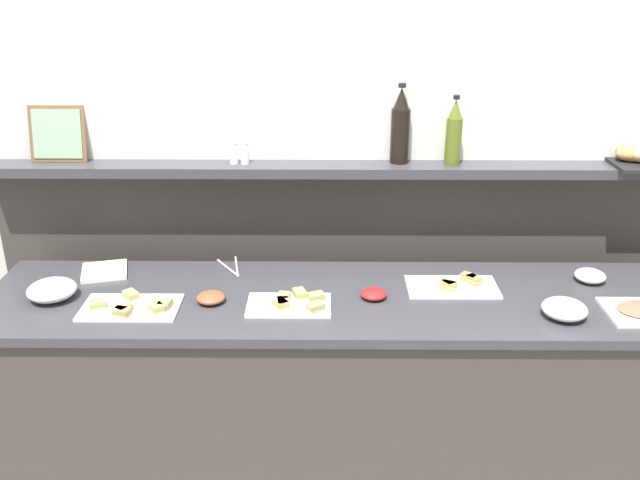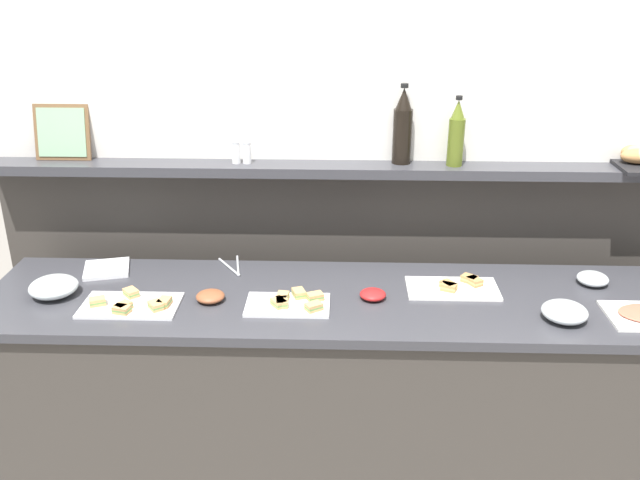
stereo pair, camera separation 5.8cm
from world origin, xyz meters
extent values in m
plane|color=gray|center=(0.00, 0.60, 0.00)|extent=(12.00, 12.00, 0.00)
cube|color=#3D3833|center=(0.00, 0.00, 0.44)|extent=(2.70, 0.58, 0.87)
cube|color=#38383D|center=(0.00, 0.00, 0.89)|extent=(2.74, 0.62, 0.03)
cube|color=#3D3833|center=(0.00, 0.49, 0.63)|extent=(3.00, 0.08, 1.25)
cube|color=#38383D|center=(0.00, 0.44, 1.27)|extent=(3.00, 0.22, 0.04)
cube|color=white|center=(-0.24, -0.08, 0.91)|extent=(0.30, 0.18, 0.01)
cube|color=tan|center=(-0.26, -0.05, 0.92)|extent=(0.05, 0.06, 0.01)
cube|color=#66994C|center=(-0.26, -0.05, 0.93)|extent=(0.05, 0.06, 0.01)
cube|color=tan|center=(-0.26, -0.05, 0.94)|extent=(0.05, 0.06, 0.01)
cube|color=tan|center=(-0.21, -0.02, 0.92)|extent=(0.06, 0.07, 0.01)
cube|color=#66994C|center=(-0.21, -0.02, 0.93)|extent=(0.06, 0.07, 0.01)
cube|color=tan|center=(-0.21, -0.02, 0.94)|extent=(0.06, 0.07, 0.01)
cube|color=tan|center=(-0.26, -0.10, 0.92)|extent=(0.05, 0.06, 0.01)
cube|color=#66994C|center=(-0.26, -0.10, 0.93)|extent=(0.05, 0.06, 0.01)
cube|color=tan|center=(-0.26, -0.10, 0.94)|extent=(0.05, 0.06, 0.01)
cube|color=tan|center=(-0.15, -0.05, 0.92)|extent=(0.07, 0.06, 0.01)
cube|color=#66994C|center=(-0.15, -0.05, 0.93)|extent=(0.07, 0.06, 0.01)
cube|color=tan|center=(-0.15, -0.05, 0.94)|extent=(0.07, 0.06, 0.01)
cube|color=tan|center=(-0.27, -0.10, 0.92)|extent=(0.06, 0.07, 0.01)
cube|color=#66994C|center=(-0.27, -0.10, 0.93)|extent=(0.06, 0.07, 0.01)
cube|color=tan|center=(-0.27, -0.10, 0.94)|extent=(0.06, 0.07, 0.01)
cube|color=tan|center=(-0.15, -0.12, 0.92)|extent=(0.07, 0.06, 0.01)
cube|color=#66994C|center=(-0.15, -0.12, 0.93)|extent=(0.07, 0.06, 0.01)
cube|color=tan|center=(-0.15, -0.12, 0.94)|extent=(0.07, 0.06, 0.01)
cube|color=white|center=(0.36, 0.07, 0.91)|extent=(0.34, 0.18, 0.01)
cube|color=#B7844C|center=(0.45, 0.10, 0.92)|extent=(0.06, 0.07, 0.01)
cube|color=#E5C666|center=(0.45, 0.10, 0.93)|extent=(0.06, 0.07, 0.01)
cube|color=#B7844C|center=(0.45, 0.10, 0.94)|extent=(0.06, 0.07, 0.01)
cube|color=#B7844C|center=(0.35, 0.06, 0.92)|extent=(0.06, 0.07, 0.01)
cube|color=#E5C666|center=(0.35, 0.06, 0.93)|extent=(0.06, 0.07, 0.01)
cube|color=#B7844C|center=(0.35, 0.06, 0.94)|extent=(0.06, 0.07, 0.01)
cube|color=#B7844C|center=(0.43, 0.12, 0.92)|extent=(0.07, 0.07, 0.01)
cube|color=#E5C666|center=(0.43, 0.12, 0.93)|extent=(0.07, 0.07, 0.01)
cube|color=#B7844C|center=(0.43, 0.12, 0.94)|extent=(0.07, 0.07, 0.01)
cube|color=#B7844C|center=(0.35, 0.05, 0.92)|extent=(0.07, 0.06, 0.01)
cube|color=#E5C666|center=(0.35, 0.05, 0.93)|extent=(0.07, 0.06, 0.01)
cube|color=#B7844C|center=(0.35, 0.05, 0.94)|extent=(0.07, 0.06, 0.01)
cube|color=white|center=(-0.80, -0.10, 0.91)|extent=(0.34, 0.20, 0.01)
cube|color=tan|center=(-0.81, -0.17, 0.92)|extent=(0.06, 0.05, 0.01)
cube|color=#66994C|center=(-0.81, -0.17, 0.93)|extent=(0.06, 0.05, 0.01)
cube|color=tan|center=(-0.81, -0.17, 0.94)|extent=(0.06, 0.05, 0.01)
cube|color=tan|center=(-0.70, -0.13, 0.92)|extent=(0.07, 0.07, 0.01)
cube|color=#66994C|center=(-0.70, -0.13, 0.93)|extent=(0.07, 0.07, 0.01)
cube|color=tan|center=(-0.70, -0.13, 0.94)|extent=(0.07, 0.07, 0.01)
cube|color=tan|center=(-0.92, -0.11, 0.92)|extent=(0.07, 0.06, 0.01)
cube|color=#66994C|center=(-0.92, -0.11, 0.93)|extent=(0.07, 0.06, 0.01)
cube|color=tan|center=(-0.92, -0.11, 0.94)|extent=(0.07, 0.06, 0.01)
cube|color=tan|center=(-0.82, -0.04, 0.92)|extent=(0.07, 0.07, 0.01)
cube|color=#66994C|center=(-0.82, -0.04, 0.93)|extent=(0.07, 0.07, 0.01)
cube|color=tan|center=(-0.82, -0.04, 0.94)|extent=(0.07, 0.07, 0.01)
cube|color=tan|center=(-0.81, -0.15, 0.92)|extent=(0.06, 0.07, 0.01)
cube|color=#66994C|center=(-0.81, -0.15, 0.93)|extent=(0.06, 0.07, 0.01)
cube|color=tan|center=(-0.81, -0.15, 0.94)|extent=(0.06, 0.07, 0.01)
cube|color=tan|center=(-0.68, -0.11, 0.92)|extent=(0.05, 0.06, 0.01)
cube|color=#66994C|center=(-0.68, -0.11, 0.93)|extent=(0.05, 0.06, 0.01)
cube|color=tan|center=(-0.68, -0.11, 0.94)|extent=(0.05, 0.06, 0.01)
ellipsoid|color=silver|center=(-1.11, -0.03, 0.94)|extent=(0.18, 0.18, 0.07)
ellipsoid|color=white|center=(-1.11, -0.03, 0.93)|extent=(0.14, 0.14, 0.04)
ellipsoid|color=silver|center=(0.90, 0.14, 0.93)|extent=(0.12, 0.12, 0.05)
ellipsoid|color=#BF4C3F|center=(0.90, 0.14, 0.92)|extent=(0.09, 0.09, 0.03)
ellipsoid|color=silver|center=(0.71, -0.15, 0.94)|extent=(0.16, 0.16, 0.06)
ellipsoid|color=white|center=(0.71, -0.15, 0.93)|extent=(0.12, 0.12, 0.04)
ellipsoid|color=brown|center=(-0.52, -0.05, 0.93)|extent=(0.10, 0.10, 0.04)
ellipsoid|color=red|center=(0.06, -0.01, 0.93)|extent=(0.10, 0.10, 0.03)
cylinder|color=#B7BABF|center=(-0.50, 0.23, 0.91)|extent=(0.11, 0.15, 0.01)
cylinder|color=#B7BABF|center=(-0.47, 0.25, 0.91)|extent=(0.04, 0.18, 0.01)
sphere|color=#B7BABF|center=(-0.45, 0.16, 0.91)|extent=(0.01, 0.01, 0.01)
cube|color=white|center=(-0.98, 0.19, 0.92)|extent=(0.21, 0.21, 0.02)
cylinder|color=#56661E|center=(0.39, 0.41, 1.39)|extent=(0.06, 0.06, 0.19)
cone|color=#56661E|center=(0.39, 0.41, 1.52)|extent=(0.05, 0.05, 0.07)
cylinder|color=black|center=(0.39, 0.41, 1.56)|extent=(0.03, 0.03, 0.02)
cylinder|color=black|center=(0.18, 0.43, 1.40)|extent=(0.08, 0.08, 0.22)
cone|color=black|center=(0.18, 0.43, 1.55)|extent=(0.06, 0.06, 0.08)
cylinder|color=black|center=(0.18, 0.43, 1.60)|extent=(0.03, 0.03, 0.02)
cylinder|color=white|center=(-0.48, 0.41, 1.33)|extent=(0.03, 0.03, 0.08)
cylinder|color=#B7BABF|center=(-0.48, 0.41, 1.37)|extent=(0.03, 0.03, 0.01)
cylinder|color=white|center=(-0.44, 0.41, 1.33)|extent=(0.03, 0.03, 0.08)
cylinder|color=#B7BABF|center=(-0.44, 0.41, 1.37)|extent=(0.03, 0.03, 0.01)
ellipsoid|color=#AD7A47|center=(1.11, 0.41, 1.34)|extent=(0.15, 0.08, 0.06)
ellipsoid|color=#B7844C|center=(1.11, 0.49, 1.34)|extent=(0.13, 0.18, 0.06)
ellipsoid|color=tan|center=(1.12, 0.43, 1.34)|extent=(0.14, 0.14, 0.07)
cube|color=brown|center=(-1.19, 0.45, 1.40)|extent=(0.23, 0.06, 0.22)
cube|color=#8CB78C|center=(-1.19, 0.44, 1.41)|extent=(0.20, 0.04, 0.19)
camera|label=1|loc=(-0.11, -2.23, 2.06)|focal=38.25mm
camera|label=2|loc=(-0.05, -2.22, 2.06)|focal=38.25mm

